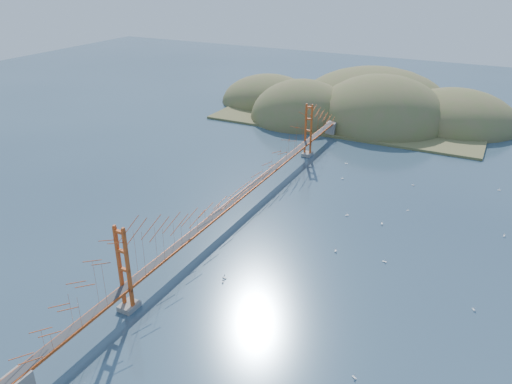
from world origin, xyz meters
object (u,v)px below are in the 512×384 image
at_px(sailboat_2, 384,261).
at_px(sailboat_0, 336,250).
at_px(bridge, 243,173).
at_px(sailboat_1, 382,223).

distance_m(sailboat_2, sailboat_0, 7.25).
relative_size(bridge, sailboat_2, 130.32).
xyz_separation_m(sailboat_0, sailboat_1, (4.06, 11.51, -0.00)).
relative_size(sailboat_2, sailboat_0, 0.97).
relative_size(sailboat_0, sailboat_1, 1.01).
distance_m(bridge, sailboat_0, 20.64).
distance_m(sailboat_0, sailboat_1, 12.20).
height_order(sailboat_2, sailboat_0, sailboat_0).
bearing_deg(sailboat_0, bridge, 163.22).
distance_m(bridge, sailboat_2, 27.27).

